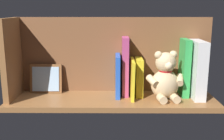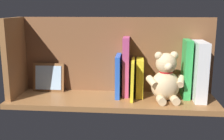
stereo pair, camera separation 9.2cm
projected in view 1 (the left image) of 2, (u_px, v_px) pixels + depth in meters
ground_plane at (112, 100)px, 119.31cm from camera, size 89.17×25.45×2.20cm
shelf_back_panel at (112, 55)px, 125.49cm from camera, size 89.17×1.50×34.18cm
shelf_side_divider at (12, 59)px, 115.62cm from camera, size 2.40×19.45×34.18cm
dictionary_thick_white at (197, 69)px, 117.44cm from camera, size 4.68×15.54×24.73cm
book_0 at (184, 68)px, 119.90cm from camera, size 2.90×10.69×25.09cm
teddy_bear at (165, 78)px, 115.65cm from camera, size 16.63×14.44×20.71cm
book_1 at (139, 77)px, 120.89cm from camera, size 3.06×10.94×16.56cm
book_2 at (132, 78)px, 118.56cm from camera, size 1.58×15.77×16.55cm
book_3 at (125, 66)px, 120.39cm from camera, size 2.77×9.95×25.88cm
book_4 at (118, 76)px, 119.93cm from camera, size 1.96×12.66×18.29cm
picture_frame_leaning at (46, 79)px, 124.94cm from camera, size 14.52×3.60×13.26cm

